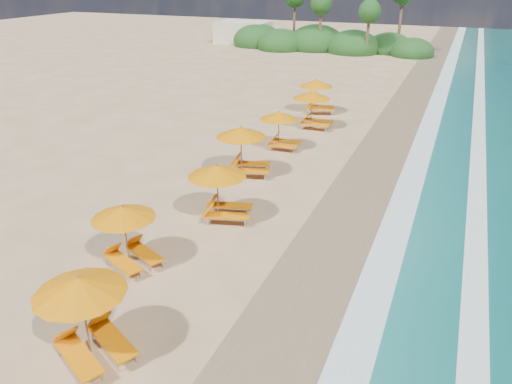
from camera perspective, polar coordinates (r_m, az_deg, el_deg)
ground at (r=20.57m, az=0.00°, el=-3.04°), size 160.00×160.00×0.00m
wet_sand at (r=19.56m, az=10.91°, el=-5.07°), size 4.00×160.00×0.01m
surf_foam at (r=19.31m, az=18.78°, el=-6.37°), size 4.00×160.00×0.01m
station_2 at (r=13.82m, az=-19.01°, el=-13.15°), size 3.25×3.24×2.46m
station_3 at (r=17.47m, az=-14.61°, el=-4.56°), size 2.95×2.93×2.26m
station_4 at (r=20.00m, az=-3.95°, el=0.41°), size 3.06×2.98×2.44m
station_5 at (r=24.41m, az=-1.27°, el=5.16°), size 3.21×3.12×2.54m
station_6 at (r=28.20m, az=2.97°, el=7.43°), size 2.45×2.28×2.21m
station_7 at (r=32.23m, az=6.73°, el=9.74°), size 2.64×2.43×2.46m
station_8 at (r=35.83m, az=7.23°, el=11.19°), size 3.05×2.97×2.43m
treeline at (r=65.16m, az=7.77°, el=16.82°), size 25.80×8.80×9.74m
beach_building at (r=71.49m, az=-1.46°, el=18.02°), size 7.00×5.00×2.80m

